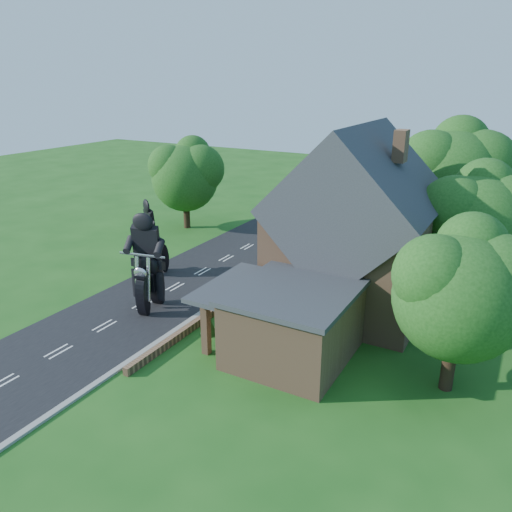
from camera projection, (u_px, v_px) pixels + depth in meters
The scene contains 19 objects.
ground at pixel (143, 305), 28.93m from camera, with size 120.00×120.00×0.00m, color #1A4E16.
road at pixel (143, 305), 28.93m from camera, with size 7.00×80.00×0.02m, color black.
kerb at pixel (194, 318), 27.23m from camera, with size 0.30×80.00×0.12m, color gray.
garden_wall at pixel (250, 286), 30.98m from camera, with size 0.30×22.00×0.40m, color #876145.
house at pixel (356, 233), 27.54m from camera, with size 9.54×8.64×10.24m.
annex at pixel (291, 322), 23.13m from camera, with size 7.05×5.94×3.44m.
tree_annex_side at pixel (470, 288), 19.53m from camera, with size 5.64×5.20×7.48m.
tree_house_right at pixel (484, 222), 26.57m from camera, with size 6.51×6.00×8.40m.
tree_behind_house at pixel (459, 175), 33.52m from camera, with size 7.81×7.20×10.08m.
tree_behind_left at pixel (375, 172), 37.27m from camera, with size 6.94×6.40×9.16m.
tree_far_road at pixel (189, 173), 42.02m from camera, with size 6.08×5.60×7.84m.
shrub_a at pixel (208, 324), 25.48m from camera, with size 0.90×0.90×1.10m, color #133912.
shrub_b at pixel (234, 306), 27.53m from camera, with size 0.90×0.90×1.10m, color #133912.
shrub_c at pixel (256, 290), 29.58m from camera, with size 0.90×0.90×1.10m, color #133912.
shrub_d at pixel (292, 264), 33.68m from camera, with size 0.90×0.90×1.10m, color #133912.
shrub_e at pixel (307, 253), 35.73m from camera, with size 0.90×0.90×1.10m, color #133912.
shrub_f at pixel (321, 244), 37.78m from camera, with size 0.90×0.90×1.10m, color #133912.
motorcycle_lead at pixel (150, 296), 28.07m from camera, with size 0.46×1.84×1.71m, color black, non-canonical shape.
motorcycle_follow at pixel (153, 263), 33.31m from camera, with size 0.42×1.64×1.53m, color black, non-canonical shape.
Camera 1 is at (18.59, -19.67, 12.48)m, focal length 35.00 mm.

